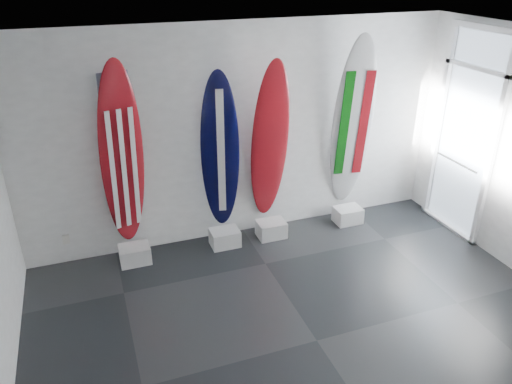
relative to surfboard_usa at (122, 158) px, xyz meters
name	(u,v)px	position (x,y,z in m)	size (l,w,h in m)	color
floor	(317,341)	(1.62, -2.28, -1.47)	(6.00, 6.00, 0.00)	black
ceiling	(337,55)	(1.62, -2.28, 1.53)	(6.00, 6.00, 0.00)	white
wall_back	(241,135)	(1.62, 0.22, 0.03)	(6.00, 6.00, 0.00)	silver
display_block_usa	(135,254)	(0.00, -0.10, -1.35)	(0.40, 0.30, 0.24)	silver
surfboard_usa	(122,158)	(0.00, 0.00, 0.00)	(0.56, 0.08, 2.47)	maroon
display_block_navy	(225,238)	(1.25, -0.10, -1.35)	(0.40, 0.30, 0.24)	silver
surfboard_navy	(220,153)	(1.25, 0.00, -0.11)	(0.51, 0.08, 2.26)	black
display_block_swiss	(271,229)	(1.95, -0.10, -1.35)	(0.40, 0.30, 0.24)	silver
surfboard_swiss	(270,143)	(1.95, 0.00, -0.06)	(0.54, 0.08, 2.37)	maroon
display_block_italy	(348,215)	(3.21, -0.10, -1.35)	(0.40, 0.30, 0.24)	silver
surfboard_italy	(352,125)	(3.21, 0.00, 0.06)	(0.59, 0.08, 2.61)	silver
wall_outlet	(66,239)	(-0.83, 0.20, -1.12)	(0.09, 0.02, 0.13)	silver
glass_door	(465,137)	(4.59, -0.73, -0.05)	(0.12, 1.16, 2.85)	white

